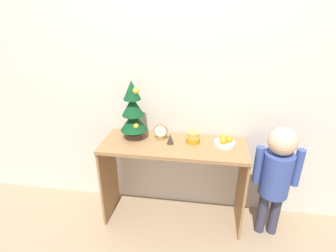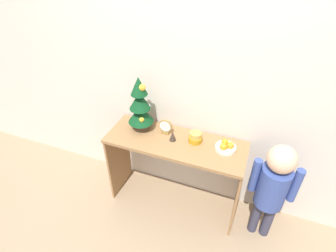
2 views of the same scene
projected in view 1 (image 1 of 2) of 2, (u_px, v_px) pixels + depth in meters
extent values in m
plane|color=#997F60|center=(169.00, 234.00, 2.32)|extent=(12.00, 12.00, 0.00)
cube|color=beige|center=(178.00, 82.00, 2.25)|extent=(7.00, 0.05, 2.50)
cube|color=olive|center=(173.00, 146.00, 2.20)|extent=(1.22, 0.44, 0.03)
cube|color=olive|center=(109.00, 177.00, 2.44)|extent=(0.02, 0.40, 0.79)
cube|color=olive|center=(241.00, 189.00, 2.28)|extent=(0.02, 0.40, 0.79)
cylinder|color=#4C3828|center=(134.00, 135.00, 2.30)|extent=(0.15, 0.15, 0.05)
cylinder|color=brown|center=(134.00, 131.00, 2.28)|extent=(0.02, 0.02, 0.04)
cone|color=#0F421E|center=(133.00, 121.00, 2.24)|extent=(0.23, 0.23, 0.16)
cone|color=#0F421E|center=(133.00, 106.00, 2.18)|extent=(0.19, 0.19, 0.16)
cone|color=#0F421E|center=(132.00, 90.00, 2.13)|extent=(0.14, 0.14, 0.16)
sphere|color=gold|center=(136.00, 91.00, 2.12)|extent=(0.06, 0.06, 0.06)
sphere|color=silver|center=(136.00, 118.00, 2.29)|extent=(0.05, 0.05, 0.05)
sphere|color=silver|center=(141.00, 112.00, 2.25)|extent=(0.04, 0.04, 0.04)
sphere|color=gold|center=(136.00, 126.00, 2.19)|extent=(0.05, 0.05, 0.05)
cylinder|color=silver|center=(225.00, 143.00, 2.18)|extent=(0.17, 0.17, 0.03)
sphere|color=orange|center=(229.00, 140.00, 2.16)|extent=(0.06, 0.06, 0.06)
sphere|color=orange|center=(223.00, 138.00, 2.20)|extent=(0.06, 0.06, 0.06)
sphere|color=orange|center=(223.00, 141.00, 2.14)|extent=(0.06, 0.06, 0.06)
cylinder|color=#B78419|center=(193.00, 140.00, 2.22)|extent=(0.12, 0.12, 0.05)
cylinder|color=gold|center=(193.00, 135.00, 2.20)|extent=(0.10, 0.10, 0.05)
cube|color=olive|center=(161.00, 138.00, 2.28)|extent=(0.07, 0.04, 0.02)
cylinder|color=olive|center=(161.00, 131.00, 2.25)|extent=(0.12, 0.02, 0.12)
cylinder|color=white|center=(160.00, 131.00, 2.24)|extent=(0.10, 0.00, 0.10)
cone|color=#382D23|center=(170.00, 139.00, 2.19)|extent=(0.06, 0.06, 0.09)
cylinder|color=#38384C|center=(262.00, 212.00, 2.28)|extent=(0.08, 0.08, 0.42)
cylinder|color=#38384C|center=(275.00, 213.00, 2.27)|extent=(0.08, 0.08, 0.42)
cylinder|color=#384C93|center=(276.00, 174.00, 2.11)|extent=(0.24, 0.24, 0.38)
sphere|color=#E0B28E|center=(283.00, 141.00, 1.99)|extent=(0.22, 0.22, 0.22)
cylinder|color=#384C93|center=(258.00, 165.00, 2.10)|extent=(0.07, 0.07, 0.32)
cylinder|color=#384C93|center=(298.00, 168.00, 2.06)|extent=(0.07, 0.07, 0.32)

